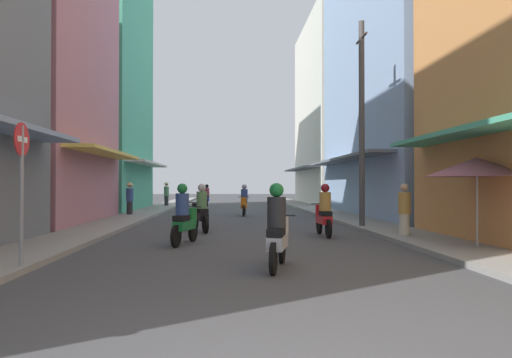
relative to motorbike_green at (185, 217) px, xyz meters
The scene contains 19 objects.
ground_plane 11.94m from the motorbike_green, 82.42° to the left, with size 109.20×109.20×0.00m, color #424244.
sidewalk_left 12.28m from the motorbike_green, 105.45° to the left, with size 1.78×57.64×0.12m, color gray.
sidewalk_right 13.46m from the motorbike_green, 61.52° to the left, with size 1.78×57.64×0.12m, color gray.
building_left_mid 10.77m from the motorbike_green, 137.14° to the left, with size 7.05×8.28×10.52m.
building_left_far 19.37m from the motorbike_green, 113.74° to the left, with size 7.05×9.62×16.87m.
building_right_mid 16.59m from the motorbike_green, 46.24° to the left, with size 7.05×13.72×16.07m.
building_right_far 27.51m from the motorbike_green, 67.34° to the left, with size 7.05×12.55×14.50m.
motorbike_green is the anchor object (origin of this frame).
motorbike_orange 11.42m from the motorbike_green, 80.32° to the left, with size 0.55×1.81×1.58m.
motorbike_black 3.27m from the motorbike_green, 86.27° to the left, with size 0.75×1.74×1.58m.
motorbike_silver 4.18m from the motorbike_green, 60.84° to the right, with size 0.65×1.78×1.58m.
motorbike_red 4.34m from the motorbike_green, 23.23° to the left, with size 0.55×1.81×1.58m.
motorbike_blue 21.45m from the motorbike_green, 91.10° to the left, with size 0.55×1.81×1.58m.
pedestrian_midway 6.18m from the motorbike_green, ahead, with size 0.34×0.34×1.58m.
pedestrian_foreground 20.52m from the motorbike_green, 98.70° to the left, with size 0.44×0.44×1.74m.
pedestrian_crossing 11.28m from the motorbike_green, 108.65° to the left, with size 0.44×0.44×1.69m.
vendor_umbrella 7.20m from the motorbike_green, 13.47° to the right, with size 2.32×2.32×2.19m.
utility_pole 7.56m from the motorbike_green, 33.77° to the left, with size 0.20×1.20×7.26m.
street_sign_no_entry 4.60m from the motorbike_green, 124.27° to the right, with size 0.07×0.60×2.65m.
Camera 1 is at (-0.45, -3.24, 1.55)m, focal length 33.03 mm.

